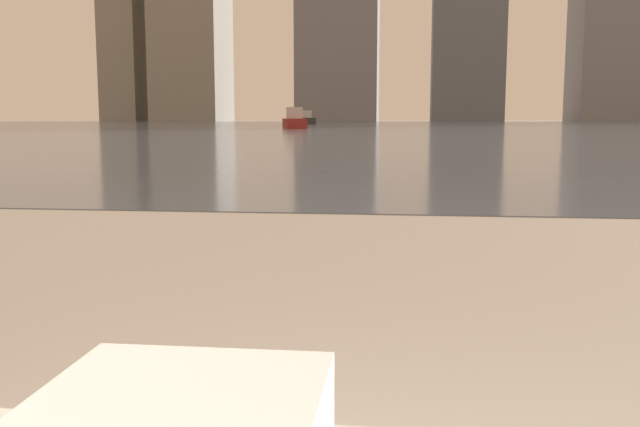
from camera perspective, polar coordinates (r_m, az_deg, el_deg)
harbor_water at (r=61.77m, az=6.58°, el=6.90°), size 180.00×110.00×0.01m
harbor_boat_0 at (r=82.40m, az=-1.15°, el=7.55°), size 2.79×4.38×1.55m
harbor_boat_2 at (r=53.10m, az=-2.06°, el=7.41°), size 2.43×4.40×1.57m
skyline_tower_0 at (r=127.89m, az=-15.44°, el=15.16°), size 6.29×8.56×35.78m
skyline_tower_1 at (r=124.40m, az=-10.31°, el=16.48°), size 10.94×13.41×39.87m
skyline_tower_3 at (r=118.85m, az=11.77°, el=13.80°), size 11.29×7.16×27.31m
skyline_tower_4 at (r=123.33m, az=22.94°, el=14.66°), size 13.51×12.05×33.82m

